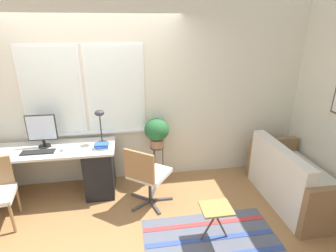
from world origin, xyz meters
TOP-DOWN VIEW (x-y plane):
  - ground_plane at (0.00, 0.00)m, footprint 14.00×14.00m
  - wall_back_with_window at (-0.01, 0.70)m, footprint 9.00×0.12m
  - wall_right_with_picture at (3.21, -0.00)m, footprint 0.08×9.00m
  - desk at (-0.82, 0.31)m, footprint 2.09×0.62m
  - monitor at (-0.74, 0.39)m, footprint 0.39×0.16m
  - keyboard at (-0.77, 0.21)m, footprint 0.43×0.14m
  - mouse at (-0.47, 0.22)m, footprint 0.04×0.06m
  - desk_lamp at (0.05, 0.39)m, footprint 0.15×0.15m
  - book_stack at (0.07, 0.20)m, footprint 0.23×0.16m
  - office_chair_swivel at (0.65, -0.11)m, footprint 0.66×0.66m
  - couch_loveseat at (2.69, -0.33)m, footprint 0.79×1.45m
  - plant_stand at (0.85, 0.48)m, footprint 0.21×0.21m
  - potted_plant at (0.85, 0.48)m, footprint 0.37×0.37m
  - floor_rug_striped at (1.33, -0.87)m, footprint 1.57×0.88m
  - folding_stool at (1.36, -0.87)m, footprint 0.35×0.29m

SIDE VIEW (x-z plane):
  - ground_plane at x=0.00m, z-range 0.00..0.00m
  - floor_rug_striped at x=1.33m, z-range 0.00..0.01m
  - couch_loveseat at x=2.69m, z-range -0.13..0.71m
  - folding_stool at x=1.36m, z-range 0.17..0.62m
  - desk at x=-0.82m, z-range 0.03..0.79m
  - office_chair_swivel at x=0.65m, z-range 0.04..0.93m
  - plant_stand at x=0.85m, z-range 0.21..0.81m
  - keyboard at x=-0.77m, z-range 0.76..0.78m
  - mouse at x=-0.47m, z-range 0.76..0.79m
  - book_stack at x=0.07m, z-range 0.76..0.83m
  - potted_plant at x=0.85m, z-range 0.64..1.08m
  - monitor at x=-0.74m, z-range 0.78..1.24m
  - desk_lamp at x=0.05m, z-range 0.88..1.38m
  - wall_right_with_picture at x=3.21m, z-range 0.00..2.70m
  - wall_back_with_window at x=-0.01m, z-range 0.00..2.70m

